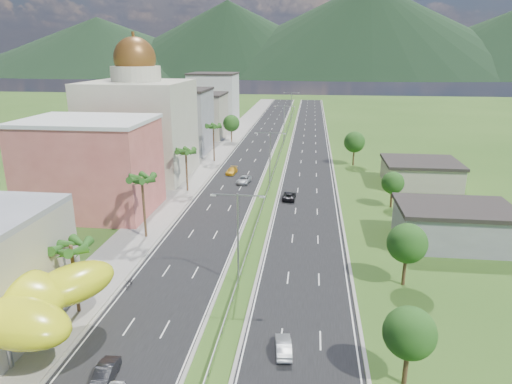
% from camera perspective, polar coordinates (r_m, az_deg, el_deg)
% --- Properties ---
extents(ground, '(500.00, 500.00, 0.00)m').
position_cam_1_polar(ground, '(45.87, -4.24, -17.25)').
color(ground, '#2D5119').
rests_on(ground, ground).
extents(road_left, '(11.00, 260.00, 0.04)m').
position_cam_1_polar(road_left, '(130.55, 0.04, 5.78)').
color(road_left, black).
rests_on(road_left, ground).
extents(road_right, '(11.00, 260.00, 0.04)m').
position_cam_1_polar(road_right, '(129.66, 6.67, 5.59)').
color(road_right, black).
rests_on(road_right, ground).
extents(sidewalk_left, '(7.00, 260.00, 0.12)m').
position_cam_1_polar(sidewalk_left, '(131.99, -4.08, 5.88)').
color(sidewalk_left, gray).
rests_on(sidewalk_left, ground).
extents(median_guardrail, '(0.10, 216.06, 0.76)m').
position_cam_1_polar(median_guardrail, '(112.20, 2.76, 4.17)').
color(median_guardrail, gray).
rests_on(median_guardrail, ground).
extents(streetlight_median_b, '(6.04, 0.25, 11.00)m').
position_cam_1_polar(streetlight_median_b, '(51.39, -2.28, -4.71)').
color(streetlight_median_b, gray).
rests_on(streetlight_median_b, ground).
extents(streetlight_median_c, '(6.04, 0.25, 11.00)m').
position_cam_1_polar(streetlight_median_c, '(89.46, 1.77, 4.84)').
color(streetlight_median_c, gray).
rests_on(streetlight_median_c, ground).
extents(streetlight_median_d, '(6.04, 0.25, 11.00)m').
position_cam_1_polar(streetlight_median_d, '(133.65, 3.53, 8.95)').
color(streetlight_median_d, gray).
rests_on(streetlight_median_d, ground).
extents(streetlight_median_e, '(6.04, 0.25, 11.00)m').
position_cam_1_polar(streetlight_median_e, '(178.24, 4.43, 11.00)').
color(streetlight_median_e, gray).
rests_on(streetlight_median_e, ground).
extents(pink_shophouse, '(20.00, 15.00, 15.00)m').
position_cam_1_polar(pink_shophouse, '(79.89, -19.93, 2.85)').
color(pink_shophouse, '#BF574E').
rests_on(pink_shophouse, ground).
extents(domed_building, '(20.00, 20.00, 28.70)m').
position_cam_1_polar(domed_building, '(99.80, -14.34, 8.30)').
color(domed_building, '#BCB79C').
rests_on(domed_building, ground).
extents(midrise_grey, '(16.00, 15.00, 16.00)m').
position_cam_1_polar(midrise_grey, '(123.39, -9.66, 8.63)').
color(midrise_grey, gray).
rests_on(midrise_grey, ground).
extents(midrise_beige, '(16.00, 15.00, 13.00)m').
position_cam_1_polar(midrise_beige, '(144.62, -7.18, 9.38)').
color(midrise_beige, '#A79F89').
rests_on(midrise_beige, ground).
extents(midrise_white, '(16.00, 15.00, 18.00)m').
position_cam_1_polar(midrise_white, '(166.58, -5.30, 11.33)').
color(midrise_white, silver).
rests_on(midrise_white, ground).
extents(shed_near, '(15.00, 10.00, 5.00)m').
position_cam_1_polar(shed_near, '(69.35, 23.47, -4.01)').
color(shed_near, gray).
rests_on(shed_near, ground).
extents(shed_far, '(14.00, 12.00, 4.40)m').
position_cam_1_polar(shed_far, '(97.63, 19.85, 2.12)').
color(shed_far, '#A79F89').
rests_on(shed_far, ground).
extents(palm_tree_b, '(3.60, 3.60, 8.10)m').
position_cam_1_polar(palm_tree_b, '(49.19, -22.11, -6.68)').
color(palm_tree_b, '#47301C').
rests_on(palm_tree_b, ground).
extents(palm_tree_c, '(3.60, 3.60, 9.60)m').
position_cam_1_polar(palm_tree_c, '(65.80, -14.07, 1.34)').
color(palm_tree_c, '#47301C').
rests_on(palm_tree_c, ground).
extents(palm_tree_d, '(3.60, 3.60, 8.60)m').
position_cam_1_polar(palm_tree_d, '(87.23, -8.76, 4.86)').
color(palm_tree_d, '#47301C').
rests_on(palm_tree_d, ground).
extents(palm_tree_e, '(3.60, 3.60, 9.40)m').
position_cam_1_polar(palm_tree_e, '(110.94, -5.35, 8.02)').
color(palm_tree_e, '#47301C').
rests_on(palm_tree_e, ground).
extents(leafy_tree_lfar, '(4.90, 4.90, 8.05)m').
position_cam_1_polar(leafy_tree_lfar, '(135.60, -3.10, 8.57)').
color(leafy_tree_lfar, '#47301C').
rests_on(leafy_tree_lfar, ground).
extents(leafy_tree_ra, '(4.20, 4.20, 6.90)m').
position_cam_1_polar(leafy_tree_ra, '(39.28, 18.64, -16.38)').
color(leafy_tree_ra, '#47301C').
rests_on(leafy_tree_ra, ground).
extents(leafy_tree_rb, '(4.55, 4.55, 7.47)m').
position_cam_1_polar(leafy_tree_rb, '(54.43, 18.37, -6.12)').
color(leafy_tree_rb, '#47301C').
rests_on(leafy_tree_rb, ground).
extents(leafy_tree_rc, '(3.85, 3.85, 6.33)m').
position_cam_1_polar(leafy_tree_rc, '(81.26, 16.73, 1.10)').
color(leafy_tree_rc, '#47301C').
rests_on(leafy_tree_rc, ground).
extents(leafy_tree_rd, '(4.90, 4.90, 8.05)m').
position_cam_1_polar(leafy_tree_rd, '(109.44, 12.21, 6.12)').
color(leafy_tree_rd, '#47301C').
rests_on(leafy_tree_rd, ground).
extents(mountain_ridge, '(860.00, 140.00, 90.00)m').
position_cam_1_polar(mountain_ridge, '(490.52, 13.37, 13.75)').
color(mountain_ridge, black).
rests_on(mountain_ridge, ground).
extents(car_dark_left, '(1.65, 4.18, 1.35)m').
position_cam_1_polar(car_dark_left, '(41.89, -18.40, -20.80)').
color(car_dark_left, black).
rests_on(car_dark_left, road_left).
extents(car_silver_mid_left, '(2.86, 5.19, 1.38)m').
position_cam_1_polar(car_silver_mid_left, '(93.24, -1.52, 1.54)').
color(car_silver_mid_left, '#ACB1B4').
rests_on(car_silver_mid_left, road_left).
extents(car_yellow_far_left, '(2.31, 4.75, 1.33)m').
position_cam_1_polar(car_yellow_far_left, '(100.38, -3.07, 2.65)').
color(car_yellow_far_left, gold).
rests_on(car_yellow_far_left, road_left).
extents(car_silver_right, '(1.80, 4.02, 1.28)m').
position_cam_1_polar(car_silver_right, '(43.08, 3.45, -18.69)').
color(car_silver_right, '#AEB1B6').
rests_on(car_silver_right, road_right).
extents(car_dark_far_right, '(2.46, 4.95, 1.35)m').
position_cam_1_polar(car_dark_far_right, '(83.15, 4.17, -0.47)').
color(car_dark_far_right, black).
rests_on(car_dark_far_right, road_right).
extents(motorcycle, '(0.68, 1.99, 1.26)m').
position_cam_1_polar(motorcycle, '(55.16, -15.55, -10.72)').
color(motorcycle, black).
rests_on(motorcycle, road_left).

